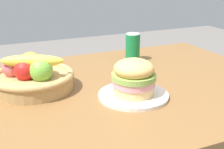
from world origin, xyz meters
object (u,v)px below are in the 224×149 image
object	(u,v)px
sandwich	(134,77)
fruit_basket	(33,76)
plate	(133,95)
soda_can	(133,47)

from	to	relation	value
sandwich	fruit_basket	bearing A→B (deg)	144.51
plate	sandwich	xyz separation A→B (m)	(0.00, 0.00, 0.07)
fruit_basket	plate	bearing A→B (deg)	-35.49
sandwich	fruit_basket	size ratio (longest dim) A/B	0.51
plate	soda_can	distance (m)	0.43
plate	fruit_basket	world-z (taller)	fruit_basket
plate	soda_can	world-z (taller)	soda_can
plate	fruit_basket	bearing A→B (deg)	144.51
sandwich	soda_can	size ratio (longest dim) A/B	1.16
sandwich	fruit_basket	world-z (taller)	fruit_basket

